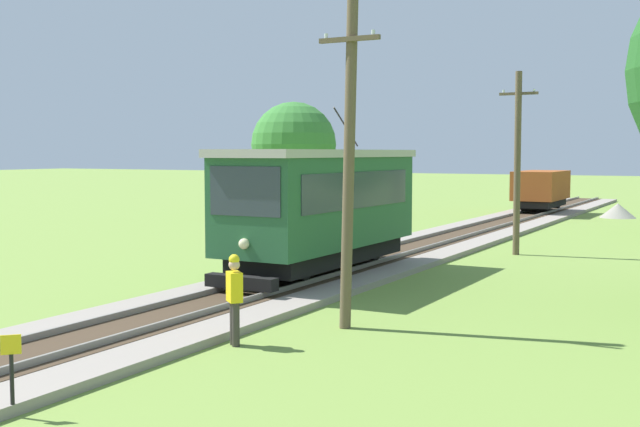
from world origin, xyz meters
TOP-DOWN VIEW (x-y plane):
  - red_tram at (0.00, 16.70)m, footprint 2.60×8.54m
  - freight_car at (0.00, 44.30)m, footprint 2.40×5.20m
  - utility_pole_near_tram at (3.62, 11.30)m, footprint 1.40×0.57m
  - utility_pole_mid at (3.62, 24.96)m, footprint 1.40×0.30m
  - trackside_signal_marker at (2.07, 3.78)m, footprint 0.21×0.21m
  - gravel_pile at (4.41, 44.15)m, footprint 2.01×2.01m
  - track_worker at (2.44, 8.73)m, footprint 0.45×0.43m
  - tree_right_near at (-13.13, 37.37)m, footprint 5.10×5.10m

SIDE VIEW (x-z plane):
  - gravel_pile at x=4.41m, z-range 0.00..0.83m
  - trackside_signal_marker at x=2.07m, z-range 0.08..1.26m
  - track_worker at x=2.44m, z-range 0.09..1.88m
  - freight_car at x=0.00m, z-range 0.40..2.71m
  - red_tram at x=0.00m, z-range -0.20..4.59m
  - utility_pole_mid at x=3.62m, z-range 0.10..6.75m
  - utility_pole_near_tram at x=3.62m, z-range 0.10..7.04m
  - tree_right_near at x=-13.13m, z-range 0.83..7.59m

